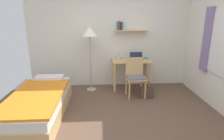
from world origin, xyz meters
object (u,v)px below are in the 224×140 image
at_px(desk_chair, 135,75).
at_px(book_stack, 145,59).
at_px(laptop, 136,58).
at_px(standing_lamp, 90,35).
at_px(bed, 40,104).
at_px(water_bottle, 118,55).
at_px(handbag, 146,92).
at_px(desk, 131,66).

relative_size(desk_chair, book_stack, 3.88).
height_order(laptop, book_stack, laptop).
bearing_deg(desk_chair, standing_lamp, 157.90).
xyz_separation_m(bed, water_bottle, (1.63, 1.38, 0.64)).
relative_size(laptop, water_bottle, 1.49).
bearing_deg(laptop, bed, -147.88).
bearing_deg(standing_lamp, laptop, 3.21).
xyz_separation_m(standing_lamp, book_stack, (1.40, 0.12, -0.62)).
height_order(desk_chair, handbag, desk_chair).
height_order(laptop, handbag, laptop).
relative_size(standing_lamp, handbag, 3.98).
xyz_separation_m(desk, book_stack, (0.36, 0.05, 0.18)).
distance_m(desk_chair, water_bottle, 0.76).
height_order(desk, laptop, laptop).
distance_m(desk_chair, handbag, 0.47).
bearing_deg(standing_lamp, water_bottle, 11.10).
relative_size(water_bottle, book_stack, 0.95).
bearing_deg(water_bottle, handbag, -50.21).
relative_size(standing_lamp, water_bottle, 7.22).
distance_m(desk, laptop, 0.23).
bearing_deg(standing_lamp, handbag, -23.83).
height_order(water_bottle, handbag, water_bottle).
bearing_deg(book_stack, desk_chair, -121.93).
bearing_deg(laptop, handbag, -77.57).
height_order(laptop, water_bottle, water_bottle).
bearing_deg(book_stack, handbag, -97.93).
relative_size(desk, standing_lamp, 0.62).
relative_size(bed, book_stack, 8.72).
height_order(desk_chair, standing_lamp, standing_lamp).
height_order(bed, standing_lamp, standing_lamp).
bearing_deg(bed, standing_lamp, 53.51).
xyz_separation_m(laptop, book_stack, (0.24, 0.05, -0.03)).
xyz_separation_m(water_bottle, book_stack, (0.69, -0.02, -0.09)).
bearing_deg(handbag, laptop, 102.43).
bearing_deg(book_stack, standing_lamp, -175.11).
height_order(desk_chair, book_stack, desk_chair).
bearing_deg(handbag, standing_lamp, 156.17).
distance_m(water_bottle, book_stack, 0.70).
height_order(water_bottle, book_stack, water_bottle).
xyz_separation_m(bed, desk, (1.96, 1.31, 0.37)).
distance_m(bed, handbag, 2.32).
height_order(book_stack, handbag, book_stack).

